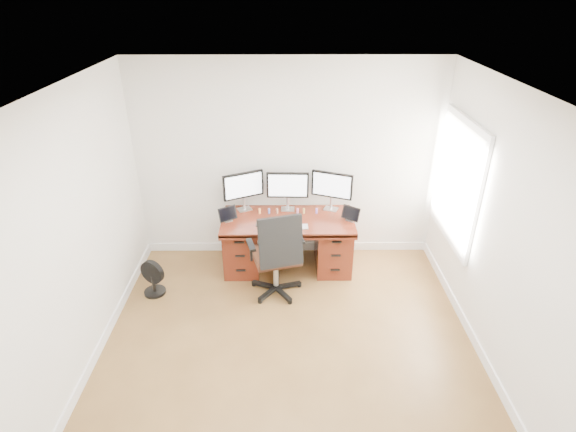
{
  "coord_description": "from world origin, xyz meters",
  "views": [
    {
      "loc": [
        -0.04,
        -3.29,
        3.49
      ],
      "look_at": [
        0.0,
        1.5,
        0.95
      ],
      "focal_mm": 28.0,
      "sensor_mm": 36.0,
      "label": 1
    }
  ],
  "objects_px": {
    "desk": "(288,241)",
    "office_chair": "(277,268)",
    "keyboard": "(291,227)",
    "floor_fan": "(153,278)",
    "monitor_center": "(288,187)"
  },
  "relations": [
    {
      "from": "desk",
      "to": "office_chair",
      "type": "relative_size",
      "value": 1.46
    },
    {
      "from": "office_chair",
      "to": "keyboard",
      "type": "height_order",
      "value": "office_chair"
    },
    {
      "from": "floor_fan",
      "to": "keyboard",
      "type": "relative_size",
      "value": 1.84
    },
    {
      "from": "desk",
      "to": "keyboard",
      "type": "distance_m",
      "value": 0.44
    },
    {
      "from": "office_chair",
      "to": "monitor_center",
      "type": "height_order",
      "value": "monitor_center"
    },
    {
      "from": "keyboard",
      "to": "monitor_center",
      "type": "bearing_deg",
      "value": 95.91
    },
    {
      "from": "desk",
      "to": "keyboard",
      "type": "xyz_separation_m",
      "value": [
        0.04,
        -0.25,
        0.36
      ]
    },
    {
      "from": "floor_fan",
      "to": "keyboard",
      "type": "bearing_deg",
      "value": 35.41
    },
    {
      "from": "keyboard",
      "to": "office_chair",
      "type": "bearing_deg",
      "value": -114.18
    },
    {
      "from": "office_chair",
      "to": "desk",
      "type": "bearing_deg",
      "value": 61.45
    },
    {
      "from": "monitor_center",
      "to": "office_chair",
      "type": "bearing_deg",
      "value": -97.3
    },
    {
      "from": "monitor_center",
      "to": "desk",
      "type": "bearing_deg",
      "value": -88.05
    },
    {
      "from": "office_chair",
      "to": "monitor_center",
      "type": "distance_m",
      "value": 1.11
    },
    {
      "from": "office_chair",
      "to": "monitor_center",
      "type": "xyz_separation_m",
      "value": [
        0.14,
        0.84,
        0.7
      ]
    },
    {
      "from": "monitor_center",
      "to": "keyboard",
      "type": "height_order",
      "value": "monitor_center"
    }
  ]
}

